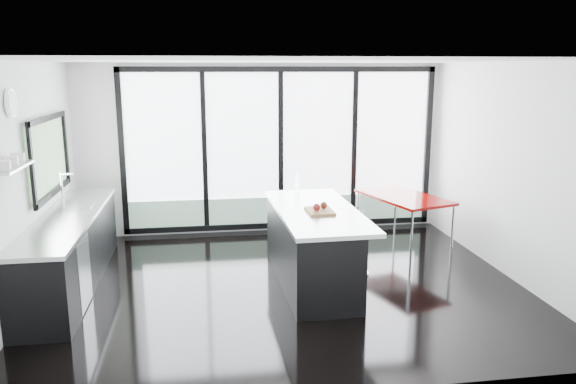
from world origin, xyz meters
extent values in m
cube|color=black|center=(0.00, 0.00, 0.00)|extent=(6.00, 5.00, 0.00)
cube|color=white|center=(0.00, 0.00, 2.80)|extent=(6.00, 5.00, 0.00)
cube|color=silver|center=(0.00, 2.50, 1.40)|extent=(6.00, 0.00, 2.80)
cube|color=white|center=(0.30, 2.47, 1.40)|extent=(5.00, 0.02, 2.50)
cube|color=slate|center=(0.30, 2.43, 0.37)|extent=(5.00, 0.02, 0.44)
cube|color=black|center=(-0.95, 2.43, 1.40)|extent=(0.08, 0.04, 2.50)
cube|color=black|center=(0.30, 2.43, 1.40)|extent=(0.08, 0.04, 2.50)
cube|color=black|center=(1.55, 2.43, 1.40)|extent=(0.08, 0.04, 2.50)
cube|color=silver|center=(0.00, -2.50, 1.40)|extent=(6.00, 0.00, 2.80)
cube|color=silver|center=(-3.00, 0.00, 1.40)|extent=(0.00, 5.00, 2.80)
cube|color=#6A9366|center=(-2.97, 0.90, 1.60)|extent=(0.02, 1.60, 0.90)
cube|color=#AAADAF|center=(-2.87, -0.85, 1.75)|extent=(0.25, 0.80, 0.03)
cylinder|color=white|center=(-2.97, -0.30, 2.35)|extent=(0.04, 0.30, 0.30)
cube|color=silver|center=(3.00, 0.00, 1.40)|extent=(0.00, 5.00, 2.80)
cube|color=black|center=(-2.67, 0.40, 0.43)|extent=(0.65, 3.20, 0.87)
cube|color=#AAADAF|center=(-2.67, 0.40, 0.90)|extent=(0.69, 3.24, 0.05)
cube|color=#AAADAF|center=(-2.67, 0.90, 0.90)|extent=(0.45, 0.48, 0.06)
cylinder|color=silver|center=(-2.82, 0.90, 1.14)|extent=(0.02, 0.02, 0.44)
cube|color=#AAADAF|center=(-2.36, -0.35, 0.42)|extent=(0.03, 0.60, 0.80)
cube|color=black|center=(0.35, 0.07, 0.46)|extent=(0.85, 2.33, 0.91)
cube|color=#AAADAF|center=(0.44, 0.07, 0.94)|extent=(1.06, 2.40, 0.05)
cube|color=#A47341|center=(0.44, -0.09, 0.98)|extent=(0.33, 0.43, 0.03)
sphere|color=maroon|center=(0.39, -0.14, 1.04)|extent=(0.10, 0.10, 0.09)
sphere|color=#5B2110|center=(0.50, -0.03, 1.04)|extent=(0.09, 0.09, 0.09)
cylinder|color=silver|center=(0.31, 0.86, 1.11)|extent=(0.08, 0.08, 0.29)
cylinder|color=silver|center=(0.80, -0.16, 0.37)|extent=(0.61, 0.61, 0.74)
cylinder|color=silver|center=(0.99, 0.24, 0.32)|extent=(0.42, 0.42, 0.63)
cube|color=#720302|center=(2.06, 1.34, 0.40)|extent=(1.26, 1.67, 0.80)
camera|label=1|loc=(-0.95, -6.69, 2.72)|focal=35.00mm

